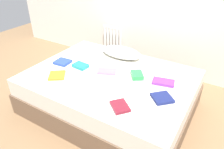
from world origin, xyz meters
name	(u,v)px	position (x,y,z in m)	size (l,w,h in m)	color
ground_plane	(110,107)	(0.00, 0.00, 0.00)	(8.00, 8.00, 0.00)	#93704C
bed	(110,92)	(0.00, 0.00, 0.25)	(2.00, 1.50, 0.50)	brown
radiator	(112,42)	(-0.69, 1.20, 0.38)	(0.37, 0.04, 0.57)	white
pillow	(121,52)	(-0.13, 0.52, 0.57)	(0.59, 0.30, 0.14)	white
textbook_blue	(63,62)	(-0.71, -0.07, 0.52)	(0.19, 0.18, 0.03)	#2847B7
textbook_green	(137,75)	(0.30, 0.13, 0.53)	(0.18, 0.13, 0.05)	green
textbook_purple	(163,82)	(0.62, 0.16, 0.52)	(0.24, 0.14, 0.03)	purple
textbook_orange	(57,75)	(-0.53, -0.36, 0.51)	(0.21, 0.19, 0.02)	orange
textbook_pink	(107,71)	(-0.06, 0.03, 0.51)	(0.23, 0.14, 0.03)	pink
textbook_white	(83,86)	(-0.11, -0.39, 0.52)	(0.25, 0.13, 0.03)	white
textbook_maroon	(120,106)	(0.41, -0.48, 0.51)	(0.19, 0.15, 0.03)	maroon
textbook_navy	(162,98)	(0.71, -0.14, 0.52)	(0.19, 0.19, 0.03)	navy
textbook_teal	(80,66)	(-0.43, -0.03, 0.52)	(0.19, 0.13, 0.04)	teal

